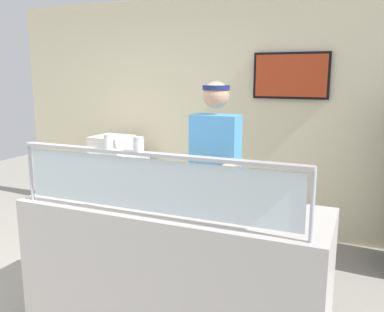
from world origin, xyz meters
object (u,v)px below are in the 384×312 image
at_px(pizza_server, 196,199).
at_px(parmesan_shaker, 108,143).
at_px(worker_figure, 215,175).
at_px(pizza_box_stack, 112,145).
at_px(pizza_tray, 202,202).
at_px(pepper_flake_shaker, 138,145).

relative_size(pizza_server, parmesan_shaker, 3.07).
relative_size(worker_figure, pizza_box_stack, 3.96).
distance_m(pizza_tray, pizza_box_stack, 2.42).
distance_m(pizza_server, pepper_flake_shaker, 0.59).
height_order(pizza_tray, pepper_flake_shaker, pepper_flake_shaker).
xyz_separation_m(pizza_server, worker_figure, (-0.09, 0.61, 0.02)).
distance_m(pepper_flake_shaker, pizza_box_stack, 2.55).
distance_m(pizza_server, parmesan_shaker, 0.70).
bearing_deg(pepper_flake_shaker, pizza_server, 57.23).
xyz_separation_m(worker_figure, pizza_box_stack, (-1.69, 1.02, -0.03)).
bearing_deg(pepper_flake_shaker, worker_figure, 81.64).
height_order(pepper_flake_shaker, worker_figure, worker_figure).
xyz_separation_m(pizza_server, parmesan_shaker, (-0.44, -0.35, 0.41)).
bearing_deg(pizza_tray, pepper_flake_shaker, -125.24).
distance_m(parmesan_shaker, pepper_flake_shaker, 0.22).
height_order(worker_figure, pizza_box_stack, worker_figure).
distance_m(parmesan_shaker, worker_figure, 1.10).
bearing_deg(worker_figure, parmesan_shaker, -110.35).
relative_size(pizza_tray, pepper_flake_shaker, 5.66).
height_order(pizza_server, worker_figure, worker_figure).
height_order(pizza_tray, pizza_server, pizza_server).
distance_m(pizza_tray, worker_figure, 0.60).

